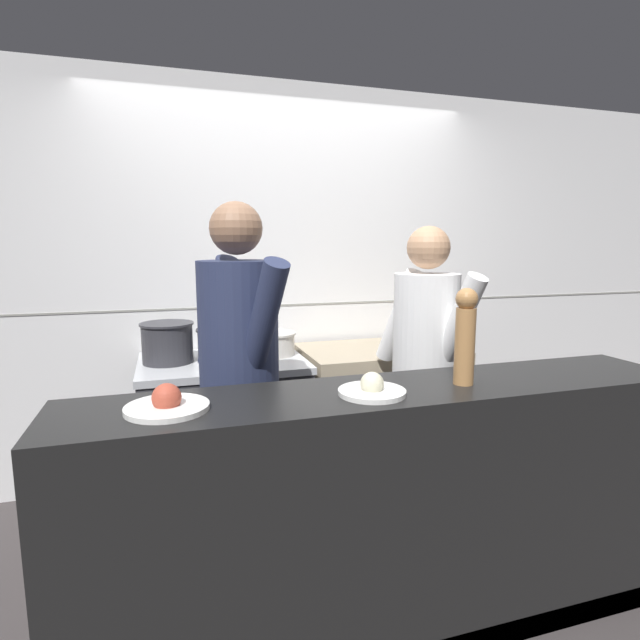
% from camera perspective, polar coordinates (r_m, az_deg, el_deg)
% --- Properties ---
extents(ground_plane, '(14.00, 14.00, 0.00)m').
position_cam_1_polar(ground_plane, '(2.68, 3.67, -27.04)').
color(ground_plane, '#383333').
extents(wall_back_tiled, '(8.00, 0.06, 2.60)m').
position_cam_1_polar(wall_back_tiled, '(3.41, -3.86, 4.29)').
color(wall_back_tiled, white).
rests_on(wall_back_tiled, ground_plane).
extents(oven_range, '(0.95, 0.71, 0.89)m').
position_cam_1_polar(oven_range, '(3.13, -10.86, -12.36)').
color(oven_range, '#38383D').
rests_on(oven_range, ground_plane).
extents(prep_counter, '(1.00, 0.65, 0.89)m').
position_cam_1_polar(prep_counter, '(3.38, 6.70, -10.65)').
color(prep_counter, gray).
rests_on(prep_counter, ground_plane).
extents(pass_counter, '(2.47, 0.45, 1.02)m').
position_cam_1_polar(pass_counter, '(2.14, 8.31, -20.97)').
color(pass_counter, black).
rests_on(pass_counter, ground_plane).
extents(stock_pot, '(0.30, 0.30, 0.23)m').
position_cam_1_polar(stock_pot, '(2.99, -17.04, -2.38)').
color(stock_pot, '#2D2D33').
rests_on(stock_pot, oven_range).
extents(sauce_pot, '(0.29, 0.29, 0.18)m').
position_cam_1_polar(sauce_pot, '(2.99, -11.15, -2.59)').
color(sauce_pot, '#2D2D33').
rests_on(sauce_pot, oven_range).
extents(braising_pot, '(0.28, 0.28, 0.14)m').
position_cam_1_polar(braising_pot, '(3.07, -5.40, -2.61)').
color(braising_pot, beige).
rests_on(braising_pot, oven_range).
extents(chefs_knife, '(0.35, 0.13, 0.02)m').
position_cam_1_polar(chefs_knife, '(3.21, 11.18, -3.35)').
color(chefs_knife, '#B7BABF').
rests_on(chefs_knife, prep_counter).
extents(plated_dish_main, '(0.28, 0.28, 0.10)m').
position_cam_1_polar(plated_dish_main, '(1.74, -17.09, -9.13)').
color(plated_dish_main, white).
rests_on(plated_dish_main, pass_counter).
extents(plated_dish_appetiser, '(0.25, 0.25, 0.09)m').
position_cam_1_polar(plated_dish_appetiser, '(1.85, 5.96, -7.84)').
color(plated_dish_appetiser, white).
rests_on(plated_dish_appetiser, pass_counter).
extents(pepper_mill, '(0.09, 0.09, 0.38)m').
position_cam_1_polar(pepper_mill, '(2.01, 16.26, -1.59)').
color(pepper_mill, '#AD7A47').
rests_on(pepper_mill, pass_counter).
extents(chef_head_cook, '(0.45, 0.75, 1.74)m').
position_cam_1_polar(chef_head_cook, '(2.30, -9.17, -6.34)').
color(chef_head_cook, black).
rests_on(chef_head_cook, ground_plane).
extents(chef_sous, '(0.42, 0.72, 1.65)m').
position_cam_1_polar(chef_sous, '(2.68, 11.86, -5.35)').
color(chef_sous, black).
rests_on(chef_sous, ground_plane).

